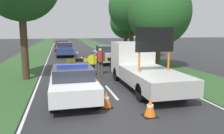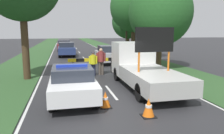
{
  "view_description": "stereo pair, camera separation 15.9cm",
  "coord_description": "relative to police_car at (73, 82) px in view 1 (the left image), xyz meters",
  "views": [
    {
      "loc": [
        -2.36,
        -8.33,
        2.93
      ],
      "look_at": [
        0.23,
        2.43,
        1.1
      ],
      "focal_mm": 35.0,
      "sensor_mm": 36.0,
      "label": 1
    },
    {
      "loc": [
        -2.2,
        -8.37,
        2.93
      ],
      "look_at": [
        0.23,
        2.43,
        1.1
      ],
      "focal_mm": 35.0,
      "sensor_mm": 36.0,
      "label": 2
    }
  ],
  "objects": [
    {
      "name": "pedestrian_civilian",
      "position": [
        2.12,
        4.95,
        0.3
      ],
      "size": [
        0.64,
        0.41,
        1.79
      ],
      "rotation": [
        0.0,
        0.0,
        0.23
      ],
      "color": "brown",
      "rests_on": "ground"
    },
    {
      "name": "queued_car_sedan_silver",
      "position": [
        3.63,
        10.08,
        0.06
      ],
      "size": [
        1.82,
        4.05,
        1.62
      ],
      "rotation": [
        0.0,
        0.0,
        3.14
      ],
      "color": "#B2B2B7",
      "rests_on": "ground"
    },
    {
      "name": "traffic_cone_near_truck",
      "position": [
        4.94,
        4.92,
        -0.46
      ],
      "size": [
        0.43,
        0.43,
        0.6
      ],
      "color": "black",
      "rests_on": "ground"
    },
    {
      "name": "traffic_cone_centre_front",
      "position": [
        2.47,
        -2.64,
        -0.43
      ],
      "size": [
        0.48,
        0.48,
        0.66
      ],
      "color": "black",
      "rests_on": "ground"
    },
    {
      "name": "roadside_tree_mid_right",
      "position": [
        8.49,
        12.67,
        4.4
      ],
      "size": [
        3.75,
        3.75,
        7.16
      ],
      "color": "#42301E",
      "rests_on": "ground"
    },
    {
      "name": "traffic_cone_behind_barrier",
      "position": [
        -0.86,
        3.12,
        -0.49
      ],
      "size": [
        0.38,
        0.38,
        0.53
      ],
      "color": "black",
      "rests_on": "ground"
    },
    {
      "name": "grass_verge_right",
      "position": [
        7.53,
        19.0,
        -0.74
      ],
      "size": [
        3.9,
        120.0,
        0.03
      ],
      "color": "#2D5128",
      "rests_on": "ground"
    },
    {
      "name": "work_truck",
      "position": [
        3.72,
        1.54,
        0.3
      ],
      "size": [
        2.17,
        6.28,
        3.1
      ],
      "rotation": [
        0.0,
        0.0,
        3.19
      ],
      "color": "white",
      "rests_on": "ground"
    },
    {
      "name": "roadside_tree_far_left",
      "position": [
        6.95,
        6.36,
        3.55
      ],
      "size": [
        4.8,
        4.8,
        6.83
      ],
      "color": "#42301E",
      "rests_on": "ground"
    },
    {
      "name": "utility_pole",
      "position": [
        6.33,
        13.2,
        3.66
      ],
      "size": [
        1.2,
        0.2,
        8.61
      ],
      "color": "#473828",
      "rests_on": "ground"
    },
    {
      "name": "police_car",
      "position": [
        0.0,
        0.0,
        0.0
      ],
      "size": [
        1.87,
        4.57,
        1.54
      ],
      "rotation": [
        0.0,
        0.0,
        -0.08
      ],
      "color": "white",
      "rests_on": "ground"
    },
    {
      "name": "road_barrier",
      "position": [
        1.62,
        5.57,
        0.13
      ],
      "size": [
        3.36,
        0.08,
        1.07
      ],
      "rotation": [
        0.0,
        0.0,
        0.09
      ],
      "color": "black",
      "rests_on": "ground"
    },
    {
      "name": "roadside_tree_near_right",
      "position": [
        6.89,
        12.65,
        4.58
      ],
      "size": [
        4.84,
        4.84,
        7.89
      ],
      "color": "#42301E",
      "rests_on": "ground"
    },
    {
      "name": "lane_markings",
      "position": [
        1.86,
        15.91,
        -0.75
      ],
      "size": [
        7.34,
        61.22,
        0.01
      ],
      "color": "silver",
      "rests_on": "ground"
    },
    {
      "name": "queued_car_hatch_blue",
      "position": [
        0.07,
        16.74,
        0.09
      ],
      "size": [
        1.88,
        4.46,
        1.64
      ],
      "rotation": [
        0.0,
        0.0,
        3.14
      ],
      "color": "navy",
      "rests_on": "ground"
    },
    {
      "name": "queued_car_wagon_maroon",
      "position": [
        -0.15,
        23.57,
        0.09
      ],
      "size": [
        1.88,
        4.4,
        1.61
      ],
      "rotation": [
        0.0,
        0.0,
        3.14
      ],
      "color": "maroon",
      "rests_on": "ground"
    },
    {
      "name": "ground_plane",
      "position": [
        1.86,
        -1.0,
        -0.76
      ],
      "size": [
        160.0,
        160.0,
        0.0
      ],
      "primitive_type": "plane",
      "color": "#28282B"
    },
    {
      "name": "police_officer",
      "position": [
        1.56,
        4.74,
        0.18
      ],
      "size": [
        0.56,
        0.36,
        1.57
      ],
      "rotation": [
        0.0,
        0.0,
        2.89
      ],
      "color": "#191E38",
      "rests_on": "ground"
    },
    {
      "name": "roadside_tree_mid_left",
      "position": [
        7.73,
        17.34,
        3.29
      ],
      "size": [
        4.01,
        4.01,
        6.17
      ],
      "color": "#42301E",
      "rests_on": "ground"
    },
    {
      "name": "traffic_cone_near_police",
      "position": [
        1.18,
        -1.41,
        -0.44
      ],
      "size": [
        0.46,
        0.46,
        0.64
      ],
      "color": "black",
      "rests_on": "ground"
    },
    {
      "name": "grass_verge_left",
      "position": [
        -3.81,
        19.0,
        -0.74
      ],
      "size": [
        3.9,
        120.0,
        0.03
      ],
      "color": "#2D5128",
      "rests_on": "ground"
    }
  ]
}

